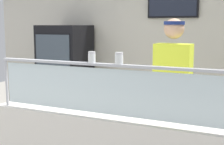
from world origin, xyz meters
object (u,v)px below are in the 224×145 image
object	(u,v)px
pizza_tray	(145,109)
pepper_flake_shaker	(119,59)
pizza_server	(140,106)
parmesan_shaker	(92,58)
worker_figure	(173,91)
drink_fridge	(66,79)

from	to	relation	value
pizza_tray	pepper_flake_shaker	bearing A→B (deg)	-102.94
pizza_server	parmesan_shaker	xyz separation A→B (m)	(-0.28, -0.35, 0.44)
parmesan_shaker	worker_figure	world-z (taller)	worker_figure
parmesan_shaker	pepper_flake_shaker	distance (m)	0.24
parmesan_shaker	drink_fridge	distance (m)	2.63
parmesan_shaker	worker_figure	xyz separation A→B (m)	(0.38, 1.06, -0.43)
worker_figure	drink_fridge	size ratio (longest dim) A/B	1.04
parmesan_shaker	drink_fridge	xyz separation A→B (m)	(-1.59, 2.01, -0.59)
pizza_server	pizza_tray	bearing A→B (deg)	10.60
pizza_tray	pepper_flake_shaker	distance (m)	0.60
worker_figure	drink_fridge	world-z (taller)	worker_figure
pepper_flake_shaker	parmesan_shaker	bearing A→B (deg)	180.00
pizza_tray	pizza_server	size ratio (longest dim) A/B	1.65
pepper_flake_shaker	worker_figure	size ratio (longest dim) A/B	0.05
worker_figure	parmesan_shaker	bearing A→B (deg)	-109.96
drink_fridge	worker_figure	bearing A→B (deg)	-25.79
parmesan_shaker	drink_fridge	world-z (taller)	drink_fridge
pizza_server	worker_figure	world-z (taller)	worker_figure
pizza_tray	pizza_server	world-z (taller)	pizza_server
parmesan_shaker	worker_figure	bearing A→B (deg)	70.04
pizza_server	worker_figure	distance (m)	0.72
pizza_server	worker_figure	xyz separation A→B (m)	(0.10, 0.71, 0.02)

